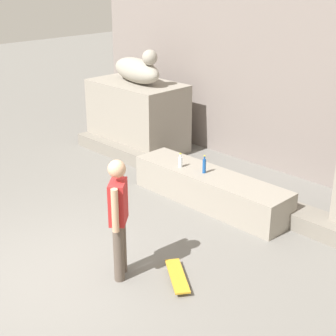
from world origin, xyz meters
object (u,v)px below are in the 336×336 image
object	(u,v)px
skateboard	(177,276)
skater	(119,214)
bottle_blue	(204,166)
bottle_clear	(180,162)
statue_reclining_left	(137,70)

from	to	relation	value
skateboard	skater	bearing A→B (deg)	-108.22
skater	skateboard	xyz separation A→B (m)	(0.61, 0.46, -0.86)
skater	bottle_blue	bearing A→B (deg)	155.35
bottle_blue	bottle_clear	bearing A→B (deg)	-168.58
statue_reclining_left	bottle_clear	distance (m)	2.99
bottle_clear	bottle_blue	size ratio (longest dim) A/B	0.81
skater	skateboard	size ratio (longest dim) A/B	2.17
statue_reclining_left	bottle_blue	world-z (taller)	statue_reclining_left
skateboard	statue_reclining_left	bearing A→B (deg)	178.74
statue_reclining_left	skater	world-z (taller)	statue_reclining_left
statue_reclining_left	skateboard	bearing A→B (deg)	-25.42
skateboard	bottle_blue	size ratio (longest dim) A/B	2.42
bottle_clear	bottle_blue	xyz separation A→B (m)	(0.48, 0.10, 0.03)
statue_reclining_left	bottle_blue	xyz separation A→B (m)	(2.97, -1.13, -1.08)
bottle_blue	skater	bearing A→B (deg)	-73.81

